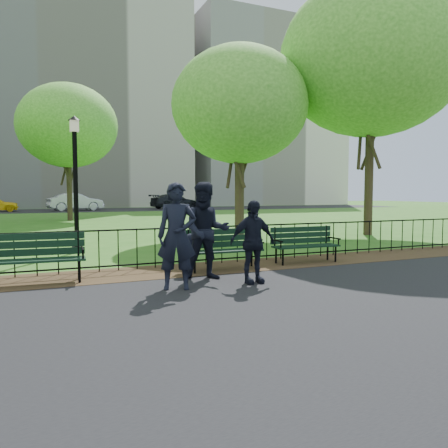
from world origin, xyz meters
name	(u,v)px	position (x,y,z in m)	size (l,w,h in m)	color
ground	(214,284)	(0.00, 0.00, 0.00)	(120.00, 120.00, 0.00)	#2F691B
asphalt_path	(327,341)	(0.00, -3.40, 0.01)	(60.00, 9.20, 0.01)	black
dirt_strip	(188,270)	(0.00, 1.50, 0.01)	(60.00, 1.60, 0.01)	#332514
far_street	(72,210)	(0.00, 35.00, 0.01)	(70.00, 9.00, 0.01)	black
iron_fence	(181,245)	(0.00, 2.00, 0.50)	(24.06, 0.06, 1.00)	black
apartment_mid	(78,80)	(2.00, 48.00, 15.00)	(24.00, 15.00, 30.00)	#B7B1A7
apartment_east	(257,119)	(26.00, 48.00, 12.00)	(20.00, 15.00, 24.00)	white
park_bench_main	(211,244)	(0.40, 1.18, 0.58)	(1.81, 0.54, 0.96)	black
park_bench_left_a	(34,253)	(-3.03, 1.31, 0.58)	(1.80, 0.66, 1.00)	black
park_bench_right_a	(304,241)	(2.85, 1.35, 0.53)	(1.66, 0.57, 0.93)	black
lamppost	(76,179)	(-1.96, 5.34, 2.05)	(0.34, 0.34, 3.76)	black
tree_near_e	(240,106)	(4.03, 7.45, 4.87)	(5.04, 5.04, 7.02)	#2D2116
tree_mid_e	(372,58)	(9.02, 6.14, 6.81)	(7.04, 7.04, 9.81)	#2D2116
tree_far_c	(68,126)	(-1.15, 20.00, 5.55)	(5.74, 5.74, 8.00)	#2D2116
person_left	(177,236)	(-0.78, -0.21, 0.93)	(0.67, 0.44, 1.84)	black
person_mid	(206,231)	(0.00, 0.40, 0.94)	(0.91, 0.47, 1.87)	black
person_right	(253,242)	(0.65, -0.27, 0.78)	(0.89, 0.37, 1.53)	black
sedan_silver	(75,202)	(0.29, 34.18, 0.80)	(1.67, 4.79, 1.58)	#B2B6BB
sedan_dark	(175,201)	(9.95, 35.26, 0.74)	(2.05, 5.05, 1.46)	black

